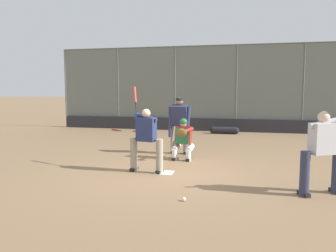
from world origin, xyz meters
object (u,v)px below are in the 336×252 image
object	(u,v)px
spare_bat_near_backstop	(115,130)
baseball_loose	(184,199)
equipment_bag_dugout_side	(224,130)
fielding_glove_on_dirt	(136,130)
batter_at_plate	(146,138)
batter_on_deck	(323,150)
catcher_behind_plate	(183,138)
umpire_home	(180,124)

from	to	relation	value
spare_bat_near_backstop	baseball_loose	xyz separation A→B (m)	(-5.20, 9.58, 0.00)
spare_bat_near_backstop	equipment_bag_dugout_side	bearing A→B (deg)	-144.66
equipment_bag_dugout_side	fielding_glove_on_dirt	bearing A→B (deg)	2.27
baseball_loose	batter_at_plate	bearing A→B (deg)	-56.09
spare_bat_near_backstop	batter_on_deck	bearing A→B (deg)	167.30
catcher_behind_plate	fielding_glove_on_dirt	xyz separation A→B (m)	(3.36, -5.83, -0.57)
fielding_glove_on_dirt	baseball_loose	world-z (taller)	fielding_glove_on_dirt
batter_on_deck	spare_bat_near_backstop	bearing A→B (deg)	104.97
batter_at_plate	catcher_behind_plate	distance (m)	1.78
batter_on_deck	spare_bat_near_backstop	xyz separation A→B (m)	(7.73, -8.60, -0.85)
umpire_home	spare_bat_near_backstop	xyz separation A→B (m)	(4.28, -5.20, -0.93)
spare_bat_near_backstop	equipment_bag_dugout_side	world-z (taller)	equipment_bag_dugout_side
umpire_home	spare_bat_near_backstop	distance (m)	6.79
batter_at_plate	spare_bat_near_backstop	size ratio (longest dim) A/B	2.93
batter_at_plate	catcher_behind_plate	world-z (taller)	batter_at_plate
batter_at_plate	equipment_bag_dugout_side	world-z (taller)	batter_at_plate
baseball_loose	equipment_bag_dugout_side	world-z (taller)	equipment_bag_dugout_side
batter_at_plate	spare_bat_near_backstop	bearing A→B (deg)	-53.96
fielding_glove_on_dirt	equipment_bag_dugout_side	xyz separation A→B (m)	(-4.23, -0.17, 0.11)
umpire_home	equipment_bag_dugout_side	size ratio (longest dim) A/B	1.31
catcher_behind_plate	spare_bat_near_backstop	size ratio (longest dim) A/B	1.67
batter_at_plate	umpire_home	xyz separation A→B (m)	(-0.37, -2.46, 0.11)
fielding_glove_on_dirt	umpire_home	bearing A→B (deg)	121.71
batter_at_plate	fielding_glove_on_dirt	size ratio (longest dim) A/B	6.79
baseball_loose	equipment_bag_dugout_side	xyz separation A→B (m)	(-0.21, -9.58, 0.13)
batter_at_plate	equipment_bag_dugout_side	bearing A→B (deg)	-92.09
batter_at_plate	umpire_home	distance (m)	2.49
umpire_home	batter_at_plate	bearing A→B (deg)	83.08
spare_bat_near_backstop	fielding_glove_on_dirt	xyz separation A→B (m)	(-1.17, 0.17, 0.02)
catcher_behind_plate	baseball_loose	bearing A→B (deg)	104.34
fielding_glove_on_dirt	baseball_loose	bearing A→B (deg)	113.18
spare_bat_near_backstop	batter_at_plate	bearing A→B (deg)	152.39
catcher_behind_plate	equipment_bag_dugout_side	size ratio (longest dim) A/B	0.88
batter_at_plate	batter_on_deck	size ratio (longest dim) A/B	0.95
catcher_behind_plate	fielding_glove_on_dirt	world-z (taller)	catcher_behind_plate
fielding_glove_on_dirt	equipment_bag_dugout_side	bearing A→B (deg)	-177.73
fielding_glove_on_dirt	batter_on_deck	bearing A→B (deg)	127.89
equipment_bag_dugout_side	baseball_loose	bearing A→B (deg)	88.77
batter_on_deck	fielding_glove_on_dirt	distance (m)	10.72
catcher_behind_plate	batter_on_deck	world-z (taller)	batter_on_deck
batter_at_plate	baseball_loose	size ratio (longest dim) A/B	28.61
catcher_behind_plate	fielding_glove_on_dirt	size ratio (longest dim) A/B	3.88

